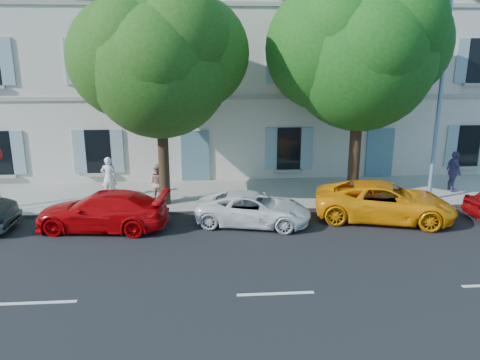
{
  "coord_description": "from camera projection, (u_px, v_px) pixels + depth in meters",
  "views": [
    {
      "loc": [
        -1.73,
        -14.7,
        6.02
      ],
      "look_at": [
        -0.46,
        2.0,
        1.4
      ],
      "focal_mm": 35.0,
      "sensor_mm": 36.0,
      "label": 1
    }
  ],
  "objects": [
    {
      "name": "ground",
      "position": [
        258.0,
        235.0,
        15.86
      ],
      "size": [
        90.0,
        90.0,
        0.0
      ],
      "primitive_type": "plane",
      "color": "black"
    },
    {
      "name": "sidewalk",
      "position": [
        246.0,
        194.0,
        20.12
      ],
      "size": [
        36.0,
        4.5,
        0.15
      ],
      "primitive_type": "cube",
      "color": "#A09E96",
      "rests_on": "ground"
    },
    {
      "name": "kerb",
      "position": [
        251.0,
        211.0,
        18.03
      ],
      "size": [
        36.0,
        0.16,
        0.16
      ],
      "primitive_type": "cube",
      "color": "#9E998E",
      "rests_on": "ground"
    },
    {
      "name": "building",
      "position": [
        237.0,
        52.0,
        24.07
      ],
      "size": [
        28.0,
        7.0,
        12.0
      ],
      "primitive_type": "cube",
      "color": "beige",
      "rests_on": "ground"
    },
    {
      "name": "car_red_coupe",
      "position": [
        102.0,
        211.0,
        16.27
      ],
      "size": [
        4.77,
        2.43,
        1.33
      ],
      "primitive_type": "imported",
      "rotation": [
        0.0,
        0.0,
        4.58
      ],
      "color": "#BD0508",
      "rests_on": "ground"
    },
    {
      "name": "car_white_coupe",
      "position": [
        253.0,
        209.0,
        16.74
      ],
      "size": [
        4.43,
        2.77,
        1.14
      ],
      "primitive_type": "imported",
      "rotation": [
        0.0,
        0.0,
        1.34
      ],
      "color": "white",
      "rests_on": "ground"
    },
    {
      "name": "car_yellow_supercar",
      "position": [
        384.0,
        201.0,
        17.17
      ],
      "size": [
        5.43,
        3.54,
        1.39
      ],
      "primitive_type": "imported",
      "rotation": [
        0.0,
        0.0,
        1.31
      ],
      "color": "#FF9A0A",
      "rests_on": "ground"
    },
    {
      "name": "tree_left",
      "position": [
        160.0,
        67.0,
        17.27
      ],
      "size": [
        5.33,
        5.33,
        8.27
      ],
      "color": "#3A2819",
      "rests_on": "sidewalk"
    },
    {
      "name": "tree_right",
      "position": [
        361.0,
        57.0,
        18.03
      ],
      "size": [
        5.71,
        5.71,
        8.8
      ],
      "color": "#3A2819",
      "rests_on": "sidewalk"
    },
    {
      "name": "street_lamp",
      "position": [
        443.0,
        86.0,
        17.81
      ],
      "size": [
        0.32,
        1.73,
        8.08
      ],
      "color": "#7293BF",
      "rests_on": "sidewalk"
    },
    {
      "name": "pedestrian_a",
      "position": [
        109.0,
        177.0,
        19.26
      ],
      "size": [
        0.64,
        0.43,
        1.72
      ],
      "primitive_type": "imported",
      "rotation": [
        0.0,
        0.0,
        3.17
      ],
      "color": "white",
      "rests_on": "sidewalk"
    },
    {
      "name": "pedestrian_b",
      "position": [
        158.0,
        183.0,
        18.64
      ],
      "size": [
        0.94,
        0.84,
        1.59
      ],
      "primitive_type": "imported",
      "rotation": [
        0.0,
        0.0,
        2.78
      ],
      "color": "tan",
      "rests_on": "sidewalk"
    },
    {
      "name": "pedestrian_c",
      "position": [
        454.0,
        171.0,
        20.08
      ],
      "size": [
        0.43,
        1.04,
        1.77
      ],
      "primitive_type": "imported",
      "rotation": [
        0.0,
        0.0,
        1.57
      ],
      "color": "#574A87",
      "rests_on": "sidewalk"
    }
  ]
}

